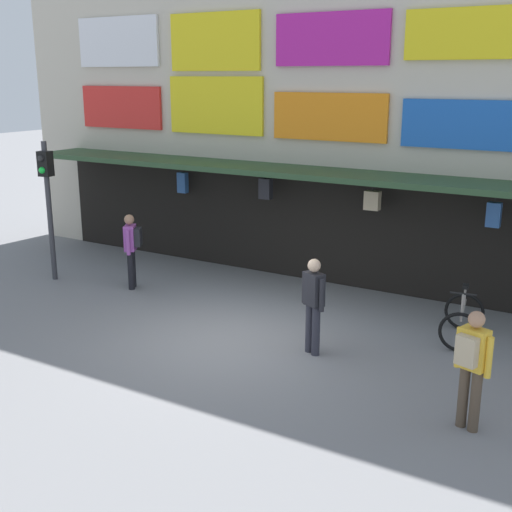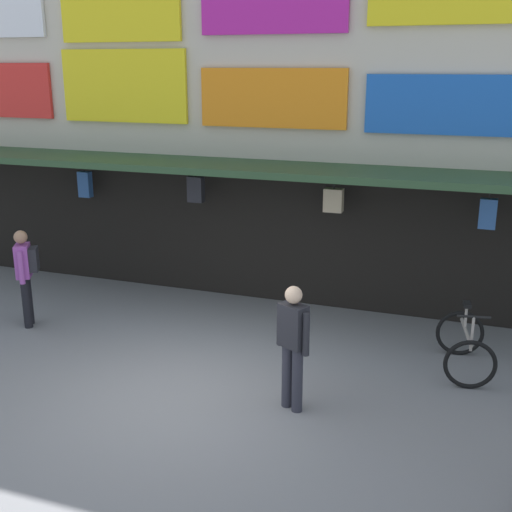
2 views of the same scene
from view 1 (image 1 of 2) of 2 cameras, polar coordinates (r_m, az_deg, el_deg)
ground_plane at (r=12.03m, az=-2.10°, el=-7.17°), size 80.00×80.00×0.00m
shopfront at (r=15.16m, az=7.35°, el=12.82°), size 18.00×2.60×8.00m
traffic_light_near at (r=15.66m, az=-17.63°, el=5.58°), size 0.31×0.34×3.20m
bicycle_parked at (r=12.37m, az=17.42°, el=-5.30°), size 0.90×1.26×1.05m
pedestrian_in_blue at (r=11.13m, az=4.99°, el=-3.89°), size 0.48×0.36×1.68m
pedestrian_in_red at (r=9.19m, az=18.17°, el=-8.69°), size 0.51×0.43×1.68m
pedestrian_in_yellow at (r=14.77m, az=-10.72°, el=0.90°), size 0.46×0.48×1.68m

